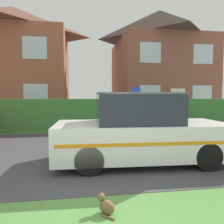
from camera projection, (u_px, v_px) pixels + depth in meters
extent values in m
cube|color=#424247|center=(88.00, 149.00, 6.43)|extent=(28.00, 6.14, 0.01)
cube|color=#3D7F38|center=(110.00, 114.00, 10.21)|extent=(13.35, 0.90, 1.46)
cylinder|color=black|center=(207.00, 156.00, 4.58)|extent=(0.60, 0.22, 0.59)
cylinder|color=black|center=(178.00, 142.00, 6.06)|extent=(0.60, 0.22, 0.59)
cylinder|color=black|center=(89.00, 160.00, 4.30)|extent=(0.60, 0.22, 0.59)
cylinder|color=black|center=(89.00, 144.00, 5.78)|extent=(0.60, 0.22, 0.59)
cube|color=white|center=(141.00, 139.00, 5.16)|extent=(4.05, 1.84, 0.78)
cube|color=#232833|center=(136.00, 108.00, 5.10)|extent=(1.88, 1.59, 0.70)
cube|color=white|center=(136.00, 94.00, 5.07)|extent=(1.88, 1.59, 0.04)
cube|color=orange|center=(152.00, 144.00, 4.32)|extent=(3.79, 0.15, 0.07)
cube|color=orange|center=(134.00, 131.00, 6.00)|extent=(3.79, 0.15, 0.07)
cylinder|color=blue|center=(136.00, 90.00, 5.07)|extent=(0.20, 0.20, 0.12)
ellipsoid|color=brown|center=(107.00, 207.00, 2.90)|extent=(0.26, 0.26, 0.19)
ellipsoid|color=white|center=(102.00, 207.00, 2.94)|extent=(0.10, 0.10, 0.10)
sphere|color=brown|center=(101.00, 197.00, 2.94)|extent=(0.11, 0.11, 0.11)
cone|color=brown|center=(102.00, 193.00, 2.96)|extent=(0.04, 0.04, 0.04)
cone|color=brown|center=(100.00, 195.00, 2.91)|extent=(0.04, 0.04, 0.04)
cylinder|color=brown|center=(109.00, 218.00, 2.79)|extent=(0.16, 0.14, 0.03)
cube|color=#93513D|center=(15.00, 77.00, 15.89)|extent=(7.42, 6.59, 6.00)
pyramid|color=brown|center=(13.00, 21.00, 15.61)|extent=(7.79, 6.92, 1.96)
cube|color=silver|center=(36.00, 95.00, 13.03)|extent=(1.40, 0.02, 1.30)
cube|color=silver|center=(35.00, 48.00, 12.83)|extent=(1.40, 0.02, 1.30)
cube|color=brown|center=(159.00, 79.00, 17.65)|extent=(6.66, 6.64, 5.94)
pyramid|color=#473833|center=(159.00, 26.00, 17.36)|extent=(6.99, 6.97, 2.47)
cube|color=white|center=(178.00, 104.00, 14.52)|extent=(1.00, 0.02, 2.10)
cube|color=silver|center=(150.00, 95.00, 14.18)|extent=(1.40, 0.02, 1.30)
cube|color=silver|center=(202.00, 95.00, 14.74)|extent=(1.40, 0.02, 1.30)
cube|color=silver|center=(150.00, 52.00, 13.99)|extent=(1.40, 0.02, 1.30)
cube|color=silver|center=(203.00, 54.00, 14.55)|extent=(1.40, 0.02, 1.30)
cube|color=#474C8C|center=(175.00, 118.00, 10.36)|extent=(0.78, 0.75, 1.08)
cube|color=navy|center=(175.00, 106.00, 10.32)|extent=(0.82, 0.79, 0.10)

